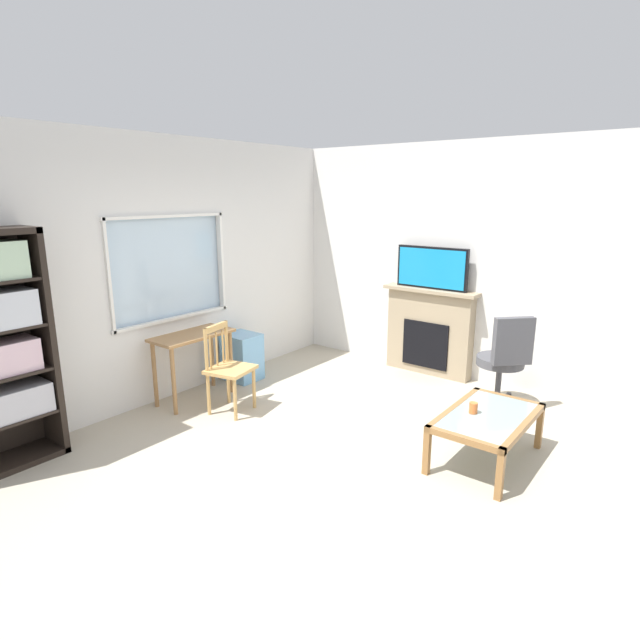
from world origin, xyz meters
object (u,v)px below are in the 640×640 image
at_px(tv, 432,268).
at_px(sippy_cup, 473,408).
at_px(desk_under_window, 193,346).
at_px(wooden_chair, 228,368).
at_px(plastic_drawer_unit, 242,357).
at_px(fireplace, 429,331).
at_px(office_chair, 505,357).
at_px(coffee_table, 487,421).

distance_m(tv, sippy_cup, 2.28).
relative_size(desk_under_window, sippy_cup, 9.62).
relative_size(wooden_chair, plastic_drawer_unit, 1.62).
xyz_separation_m(fireplace, office_chair, (-0.51, -1.10, 0.02)).
distance_m(desk_under_window, plastic_drawer_unit, 0.81).
height_order(desk_under_window, coffee_table, desk_under_window).
relative_size(plastic_drawer_unit, sippy_cup, 6.19).
distance_m(fireplace, coffee_table, 2.17).
bearing_deg(desk_under_window, tv, -34.73).
height_order(wooden_chair, fireplace, fireplace).
bearing_deg(sippy_cup, plastic_drawer_unit, 87.01).
distance_m(coffee_table, sippy_cup, 0.16).
relative_size(wooden_chair, coffee_table, 0.86).
height_order(desk_under_window, plastic_drawer_unit, desk_under_window).
relative_size(tv, coffee_table, 0.85).
bearing_deg(fireplace, sippy_cup, -143.98).
height_order(plastic_drawer_unit, coffee_table, plastic_drawer_unit).
bearing_deg(tv, sippy_cup, -143.69).
height_order(desk_under_window, office_chair, office_chair).
height_order(fireplace, coffee_table, fireplace).
bearing_deg(plastic_drawer_unit, coffee_table, -92.00).
distance_m(wooden_chair, office_chair, 2.82).
distance_m(tv, office_chair, 1.42).
distance_m(fireplace, sippy_cup, 2.13).
xyz_separation_m(tv, coffee_table, (-1.66, -1.36, -0.96)).
relative_size(desk_under_window, plastic_drawer_unit, 1.55).
distance_m(tv, coffee_table, 2.35).
bearing_deg(plastic_drawer_unit, sippy_cup, -92.99).
bearing_deg(tv, desk_under_window, 145.27).
height_order(office_chair, coffee_table, office_chair).
height_order(wooden_chair, tv, tv).
height_order(fireplace, tv, tv).
bearing_deg(wooden_chair, fireplace, -25.15).
xyz_separation_m(desk_under_window, fireplace, (2.32, -1.60, -0.06)).
bearing_deg(sippy_cup, tv, 36.31).
distance_m(office_chair, coffee_table, 1.21).
distance_m(desk_under_window, office_chair, 3.24).
bearing_deg(desk_under_window, fireplace, -34.52).
xyz_separation_m(wooden_chair, coffee_table, (0.63, -2.45, -0.11)).
bearing_deg(office_chair, desk_under_window, 123.88).
xyz_separation_m(office_chair, sippy_cup, (-1.21, -0.16, -0.10)).
height_order(wooden_chair, office_chair, office_chair).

